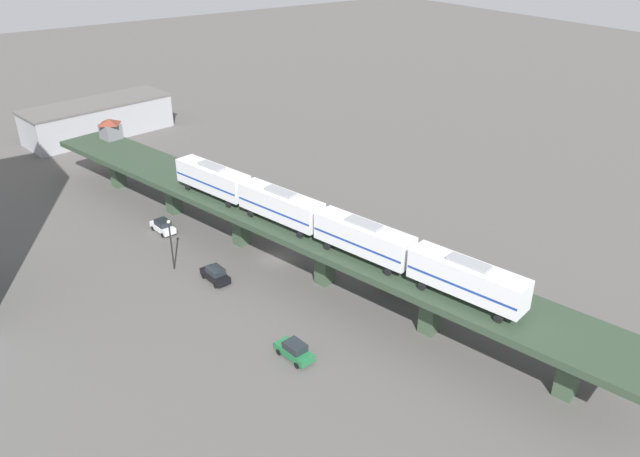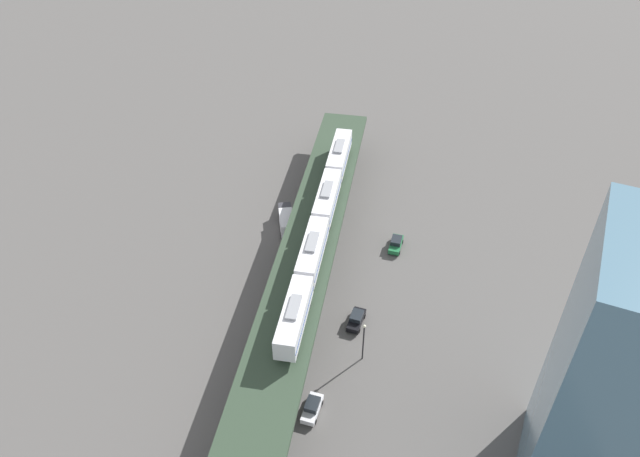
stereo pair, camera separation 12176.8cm
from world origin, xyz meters
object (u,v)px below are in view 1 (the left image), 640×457
Objects in this scene: street_car_green at (295,350)px; street_lamp at (171,241)px; subway_train at (320,220)px; signal_hut at (110,128)px; street_car_black at (215,274)px; warehouse_building at (98,119)px; delivery_truck at (414,276)px; street_car_white at (163,226)px.

street_lamp is (-2.88, 23.60, 3.17)m from street_car_green.
signal_hut is (-7.74, 49.43, -0.74)m from subway_train.
signal_hut is 59.17m from street_car_green.
street_car_green is at bearing -91.88° from signal_hut.
warehouse_building is (6.24, 63.69, 2.47)m from street_car_black.
street_car_black is 0.65× the size of street_lamp.
signal_hut is 58.83m from delivery_truck.
street_car_black is at bearing -61.68° from street_lamp.
warehouse_building is (9.27, 58.08, -0.70)m from street_lamp.
street_lamp is 58.82m from warehouse_building.
subway_train reaches higher than street_lamp.
street_car_black is 7.12m from street_lamp.
street_car_green is at bearing -83.05° from street_lamp.
street_car_white is at bearing -97.62° from warehouse_building.
street_car_green is 23.99m from street_lamp.
street_car_green is 18.94m from delivery_truck.
delivery_truck is 30.17m from street_lamp.
street_lamp reaches higher than delivery_truck.
warehouse_building is (-3.27, 72.45, -5.74)m from subway_train.
delivery_truck is at bearing -81.12° from warehouse_building.
subway_train reaches higher than warehouse_building.
warehouse_building reaches higher than street_car_black.
signal_hut is 0.56× the size of street_lamp.
warehouse_building is (-12.34, 79.00, 1.65)m from delivery_truck.
subway_train is 10.84× the size of street_car_black.
street_car_black is at bearing -95.60° from warehouse_building.
delivery_truck is (18.71, -31.37, 0.82)m from street_car_white.
street_lamp is at bearing -105.51° from street_car_white.
street_car_green is at bearing -94.48° from warehouse_building.
street_car_green is at bearing -90.48° from street_car_black.
subway_train is 13.40m from delivery_truck.
subway_train is 1.65× the size of warehouse_building.
signal_hut is at bearing 106.71° from delivery_truck.
delivery_truck is at bearing -35.87° from subway_train.
street_car_white is 48.12m from warehouse_building.
street_lamp is at bearing 118.32° from street_car_black.
street_lamp is (-4.80, -35.06, -4.30)m from signal_hut.
subway_train reaches higher than street_car_black.
subway_train reaches higher than street_car_green.
subway_train is at bearing -81.10° from signal_hut.
street_car_green and street_car_black have the same top height.
signal_hut is 0.85× the size of street_car_white.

